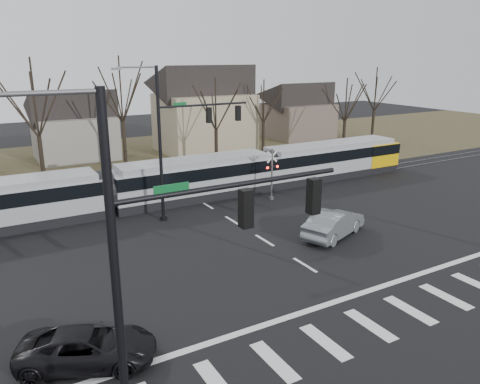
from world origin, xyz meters
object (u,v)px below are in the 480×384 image
tram (193,177)px  rail_crossing_signal (272,176)px  sedan (334,223)px  suv (88,347)px

tram → rail_crossing_signal: (5.15, -3.21, 0.15)m
tram → rail_crossing_signal: size_ratio=10.48×
rail_crossing_signal → tram: bearing=148.1°
tram → sedan: size_ratio=7.81×
tram → suv: (-11.78, -16.75, -1.05)m
tram → sedan: 12.32m
suv → sedan: bearing=-48.2°
suv → rail_crossing_signal: size_ratio=1.35×
tram → sedan: tram is taller
tram → suv: tram is taller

